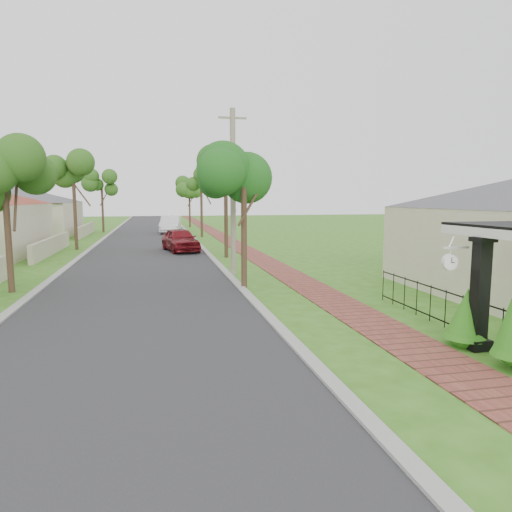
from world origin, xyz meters
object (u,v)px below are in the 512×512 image
object	(u,v)px
parked_car_red	(180,240)
station_clock	(450,261)
utility_pole	(233,192)
porch_post	(479,300)
near_tree	(244,176)
parked_car_white	(171,225)

from	to	relation	value
parked_car_red	station_clock	xyz separation A→B (m)	(4.96, -20.14, 1.21)
utility_pole	porch_post	bearing A→B (deg)	-71.64
parked_car_red	porch_post	bearing A→B (deg)	-86.34
near_tree	utility_pole	distance (m)	3.05
near_tree	station_clock	xyz separation A→B (m)	(3.26, -7.60, -2.19)
station_clock	near_tree	bearing A→B (deg)	113.23
station_clock	utility_pole	bearing A→B (deg)	106.61
parked_car_red	parked_car_white	bearing A→B (deg)	79.18
porch_post	utility_pole	size ratio (longest dim) A/B	0.35
utility_pole	parked_car_red	bearing A→B (deg)	100.67
near_tree	station_clock	distance (m)	8.56
near_tree	parked_car_white	bearing A→B (deg)	93.66
parked_car_red	near_tree	world-z (taller)	near_tree
parked_car_red	station_clock	distance (m)	20.77
parked_car_white	utility_pole	size ratio (longest dim) A/B	0.70
porch_post	station_clock	distance (m)	1.04
porch_post	near_tree	distance (m)	9.34
porch_post	parked_car_white	size ratio (longest dim) A/B	0.50
parked_car_red	utility_pole	bearing A→B (deg)	-90.53
parked_car_white	station_clock	distance (m)	36.15
porch_post	parked_car_red	bearing A→B (deg)	104.85
utility_pole	station_clock	world-z (taller)	utility_pole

